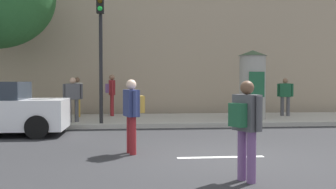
{
  "coord_description": "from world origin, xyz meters",
  "views": [
    {
      "loc": [
        -1.91,
        -7.94,
        1.58
      ],
      "look_at": [
        -0.88,
        2.0,
        1.22
      ],
      "focal_mm": 42.65,
      "sensor_mm": 36.0,
      "label": 1
    }
  ],
  "objects": [
    {
      "name": "pedestrian_near_pole",
      "position": [
        4.37,
        7.36,
        1.03
      ],
      "size": [
        0.6,
        0.38,
        1.51
      ],
      "color": "#4C4C51",
      "rests_on": "sidewalk_curb"
    },
    {
      "name": "ground_plane",
      "position": [
        0.0,
        0.0,
        0.0
      ],
      "size": [
        80.0,
        80.0,
        0.0
      ],
      "primitive_type": "plane",
      "color": "#2B2B2D"
    },
    {
      "name": "sidewalk_curb",
      "position": [
        0.0,
        7.0,
        0.07
      ],
      "size": [
        36.0,
        4.0,
        0.15
      ],
      "primitive_type": "cube",
      "color": "#B2ADA3",
      "rests_on": "ground_plane"
    },
    {
      "name": "pedestrian_with_bag",
      "position": [
        -0.08,
        -1.95,
        0.93
      ],
      "size": [
        0.5,
        0.55,
        1.57
      ],
      "color": "#724C84",
      "rests_on": "ground_plane"
    },
    {
      "name": "poster_column",
      "position": [
        2.68,
        6.29,
        1.43
      ],
      "size": [
        1.05,
        1.05,
        2.52
      ],
      "color": "#9E9B93",
      "rests_on": "sidewalk_curb"
    },
    {
      "name": "pedestrian_in_red_top",
      "position": [
        -3.82,
        7.78,
        1.05
      ],
      "size": [
        0.43,
        0.57,
        1.54
      ],
      "color": "#B78C33",
      "rests_on": "sidewalk_curb"
    },
    {
      "name": "pedestrian_tallest",
      "position": [
        -3.74,
        5.89,
        1.04
      ],
      "size": [
        0.66,
        0.28,
        1.52
      ],
      "color": "#4C4C51",
      "rests_on": "sidewalk_curb"
    },
    {
      "name": "lane_markings",
      "position": [
        0.0,
        0.0,
        0.0
      ],
      "size": [
        25.8,
        0.16,
        0.01
      ],
      "color": "silver",
      "rests_on": "ground_plane"
    },
    {
      "name": "pedestrian_with_backpack",
      "position": [
        -2.52,
        8.14,
        1.14
      ],
      "size": [
        0.41,
        0.64,
        1.66
      ],
      "color": "maroon",
      "rests_on": "sidewalk_curb"
    },
    {
      "name": "pedestrian_in_dark_shirt",
      "position": [
        -1.79,
        0.59,
        0.95
      ],
      "size": [
        0.47,
        0.64,
        1.59
      ],
      "color": "maroon",
      "rests_on": "ground_plane"
    },
    {
      "name": "traffic_light",
      "position": [
        -2.75,
        5.24,
        3.07
      ],
      "size": [
        0.24,
        0.45,
        4.34
      ],
      "color": "black",
      "rests_on": "sidewalk_curb"
    }
  ]
}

